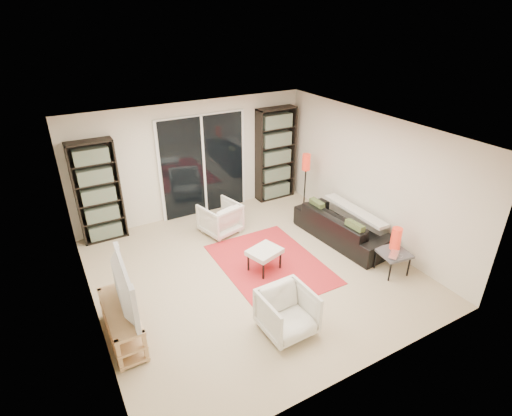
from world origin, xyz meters
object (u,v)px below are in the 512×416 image
object	(u,v)px
armchair_back	(220,218)
armchair_front	(287,312)
bookshelf_right	(276,154)
sofa	(342,226)
ottoman	(265,253)
side_table	(393,254)
bookshelf_left	(98,192)
floor_lamp	(306,168)
tv_stand	(122,323)

from	to	relation	value
armchair_back	armchair_front	size ratio (longest dim) A/B	0.99
bookshelf_right	sofa	xyz separation A→B (m)	(0.10, -2.28, -0.76)
ottoman	side_table	distance (m)	2.14
bookshelf_left	side_table	bearing A→B (deg)	-41.52
ottoman	floor_lamp	size ratio (longest dim) A/B	0.49
sofa	armchair_front	distance (m)	2.73
floor_lamp	armchair_back	bearing A→B (deg)	-179.45
armchair_back	floor_lamp	world-z (taller)	floor_lamp
ottoman	bookshelf_left	bearing A→B (deg)	131.62
bookshelf_right	tv_stand	size ratio (longest dim) A/B	1.78
sofa	side_table	world-z (taller)	sofa
bookshelf_left	armchair_back	distance (m)	2.32
bookshelf_left	armchair_front	distance (m)	4.22
armchair_front	floor_lamp	world-z (taller)	floor_lamp
tv_stand	floor_lamp	bearing A→B (deg)	24.33
bookshelf_left	ottoman	distance (m)	3.29
bookshelf_left	armchair_front	size ratio (longest dim) A/B	2.78
side_table	bookshelf_left	bearing A→B (deg)	138.48
tv_stand	bookshelf_left	bearing A→B (deg)	83.87
armchair_front	side_table	xyz separation A→B (m)	(2.29, 0.28, 0.04)
bookshelf_right	side_table	distance (m)	3.60
armchair_front	bookshelf_left	bearing A→B (deg)	112.44
sofa	armchair_back	world-z (taller)	armchair_back
tv_stand	ottoman	world-z (taller)	tv_stand
sofa	side_table	distance (m)	1.24
tv_stand	ottoman	xyz separation A→B (m)	(2.45, 0.43, 0.08)
sofa	bookshelf_right	bearing A→B (deg)	-2.19
armchair_back	ottoman	distance (m)	1.53
bookshelf_left	armchair_back	size ratio (longest dim) A/B	2.81
bookshelf_left	sofa	xyz separation A→B (m)	(3.95, -2.28, -0.68)
bookshelf_left	bookshelf_right	distance (m)	3.85
bookshelf_right	side_table	bearing A→B (deg)	-87.86
bookshelf_left	tv_stand	distance (m)	2.95
armchair_back	armchair_front	bearing A→B (deg)	69.08
tv_stand	floor_lamp	xyz separation A→B (m)	(4.37, 1.98, 0.70)
bookshelf_right	armchair_front	distance (m)	4.44
bookshelf_right	tv_stand	bearing A→B (deg)	-145.59
tv_stand	ottoman	bearing A→B (deg)	9.93
bookshelf_left	bookshelf_right	bearing A→B (deg)	-0.00
bookshelf_right	sofa	size ratio (longest dim) A/B	1.05
tv_stand	armchair_back	world-z (taller)	armchair_back
floor_lamp	tv_stand	bearing A→B (deg)	-155.67
bookshelf_right	armchair_back	size ratio (longest dim) A/B	3.03
ottoman	bookshelf_right	bearing A→B (deg)	54.84
bookshelf_right	tv_stand	distance (m)	5.10
bookshelf_left	sofa	bearing A→B (deg)	-30.01
sofa	floor_lamp	world-z (taller)	floor_lamp
armchair_back	floor_lamp	size ratio (longest dim) A/B	0.54
sofa	ottoman	world-z (taller)	sofa
ottoman	tv_stand	bearing A→B (deg)	-170.07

